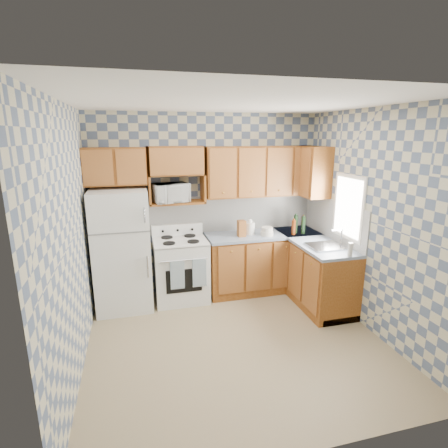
{
  "coord_description": "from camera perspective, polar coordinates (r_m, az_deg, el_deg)",
  "views": [
    {
      "loc": [
        -1.07,
        -3.53,
        2.38
      ],
      "look_at": [
        0.05,
        0.75,
        1.25
      ],
      "focal_mm": 28.0,
      "sensor_mm": 36.0,
      "label": 1
    }
  ],
  "objects": [
    {
      "name": "right_wall",
      "position": [
        4.61,
        22.81,
        0.25
      ],
      "size": [
        0.02,
        3.2,
        2.7
      ],
      "primitive_type": "cube",
      "color": "slate",
      "rests_on": "ground"
    },
    {
      "name": "upper_cabinets_back",
      "position": [
        5.34,
        6.26,
        8.55
      ],
      "size": [
        1.75,
        0.33,
        0.74
      ],
      "primitive_type": "cube",
      "color": "#66300D",
      "rests_on": "back_wall"
    },
    {
      "name": "upper_cabinets_fridge",
      "position": [
        4.99,
        -17.34,
        8.97
      ],
      "size": [
        0.82,
        0.33,
        0.5
      ],
      "primitive_type": "cube",
      "color": "#66300D",
      "rests_on": "back_wall"
    },
    {
      "name": "back_wall",
      "position": [
        5.35,
        -2.83,
        3.19
      ],
      "size": [
        3.4,
        0.02,
        2.7
      ],
      "primitive_type": "cube",
      "color": "slate",
      "rests_on": "ground"
    },
    {
      "name": "dish_towel_left",
      "position": [
        4.86,
        -7.61,
        -8.23
      ],
      "size": [
        0.19,
        0.02,
        0.41
      ],
      "primitive_type": "cube",
      "color": "navy",
      "rests_on": "stove_body"
    },
    {
      "name": "window",
      "position": [
        4.93,
        19.66,
        2.61
      ],
      "size": [
        0.02,
        0.66,
        0.86
      ],
      "primitive_type": "cube",
      "color": "silver",
      "rests_on": "right_wall"
    },
    {
      "name": "base_cabinets_back",
      "position": [
        5.54,
        6.36,
        -6.26
      ],
      "size": [
        1.75,
        0.6,
        0.88
      ],
      "primitive_type": "cube",
      "color": "#66300D",
      "rests_on": "floor"
    },
    {
      "name": "sink",
      "position": [
        4.91,
        16.38,
        -3.53
      ],
      "size": [
        0.48,
        0.4,
        0.03
      ],
      "primitive_type": "cube",
      "color": "#B7B7BC",
      "rests_on": "countertop_right"
    },
    {
      "name": "microwave_shelf",
      "position": [
        5.09,
        -7.64,
        3.5
      ],
      "size": [
        0.8,
        0.33,
        0.03
      ],
      "primitive_type": "cube",
      "color": "#66300D",
      "rests_on": "back_wall"
    },
    {
      "name": "stove_body",
      "position": [
        5.22,
        -7.06,
        -7.51
      ],
      "size": [
        0.76,
        0.65,
        0.9
      ],
      "primitive_type": "cube",
      "color": "silver",
      "rests_on": "floor"
    },
    {
      "name": "floor",
      "position": [
        4.4,
        1.94,
        -18.49
      ],
      "size": [
        3.4,
        3.4,
        0.0
      ],
      "primitive_type": "plane",
      "color": "#8F7C59",
      "rests_on": "ground"
    },
    {
      "name": "base_cabinets_right",
      "position": [
        5.35,
        14.1,
        -7.38
      ],
      "size": [
        0.6,
        1.6,
        0.88
      ],
      "primitive_type": "cube",
      "color": "#66300D",
      "rests_on": "floor"
    },
    {
      "name": "refrigerator",
      "position": [
        5.03,
        -16.3,
        -4.11
      ],
      "size": [
        0.75,
        0.7,
        1.68
      ],
      "primitive_type": "cube",
      "color": "silver",
      "rests_on": "floor"
    },
    {
      "name": "bottle_1",
      "position": [
        5.44,
        12.81,
        -0.2
      ],
      "size": [
        0.06,
        0.06,
        0.26
      ],
      "primitive_type": "cylinder",
      "color": "black",
      "rests_on": "countertop_back"
    },
    {
      "name": "food_containers",
      "position": [
        5.26,
        7.05,
        -1.19
      ],
      "size": [
        0.19,
        0.19,
        0.13
      ],
      "primitive_type": null,
      "color": "beige",
      "rests_on": "countertop_back"
    },
    {
      "name": "backsplash_back",
      "position": [
        5.46,
        1.33,
        1.84
      ],
      "size": [
        2.6,
        0.02,
        0.56
      ],
      "primitive_type": "cube",
      "color": "white",
      "rests_on": "back_wall"
    },
    {
      "name": "backguard",
      "position": [
        5.3,
        -7.64,
        -0.89
      ],
      "size": [
        0.76,
        0.08,
        0.17
      ],
      "primitive_type": "cube",
      "color": "silver",
      "rests_on": "cooktop"
    },
    {
      "name": "soap_bottle",
      "position": [
        4.61,
        19.92,
        -3.92
      ],
      "size": [
        0.06,
        0.06,
        0.17
      ],
      "primitive_type": "cylinder",
      "color": "beige",
      "rests_on": "countertop_right"
    },
    {
      "name": "bottle_0",
      "position": [
        5.45,
        11.6,
        -0.02
      ],
      "size": [
        0.06,
        0.06,
        0.28
      ],
      "primitive_type": "cylinder",
      "color": "black",
      "rests_on": "countertop_back"
    },
    {
      "name": "dish_towel_right",
      "position": [
        4.9,
        -4.04,
        -7.93
      ],
      "size": [
        0.19,
        0.02,
        0.41
      ],
      "primitive_type": "cube",
      "color": "navy",
      "rests_on": "stove_body"
    },
    {
      "name": "bottle_3",
      "position": [
        5.35,
        11.28,
        -0.56
      ],
      "size": [
        0.06,
        0.06,
        0.22
      ],
      "primitive_type": "cylinder",
      "color": "#56220A",
      "rests_on": "countertop_back"
    },
    {
      "name": "countertop_right",
      "position": [
        5.2,
        14.36,
        -2.68
      ],
      "size": [
        0.63,
        1.6,
        0.04
      ],
      "primitive_type": "cube",
      "color": "slate",
      "rests_on": "base_cabinets_right"
    },
    {
      "name": "backsplash_right",
      "position": [
        5.27,
        17.37,
        0.72
      ],
      "size": [
        0.02,
        1.6,
        0.56
      ],
      "primitive_type": "cube",
      "color": "white",
      "rests_on": "right_wall"
    },
    {
      "name": "countertop_back",
      "position": [
        5.4,
        6.52,
        -1.7
      ],
      "size": [
        1.77,
        0.63,
        0.04
      ],
      "primitive_type": "cube",
      "color": "slate",
      "rests_on": "base_cabinets_back"
    },
    {
      "name": "bottle_2",
      "position": [
        5.55,
        12.8,
        -0.0
      ],
      "size": [
        0.06,
        0.06,
        0.24
      ],
      "primitive_type": "cylinder",
      "color": "#56220A",
      "rests_on": "countertop_back"
    },
    {
      "name": "cooktop",
      "position": [
        5.07,
        -7.22,
        -2.72
      ],
      "size": [
        0.76,
        0.65,
        0.02
      ],
      "primitive_type": "cube",
      "color": "silver",
      "rests_on": "stove_body"
    },
    {
      "name": "electric_kettle",
      "position": [
        5.28,
        4.25,
        -0.71
      ],
      "size": [
        0.15,
        0.15,
        0.19
      ],
      "primitive_type": "cylinder",
      "color": "silver",
      "rests_on": "countertop_back"
    },
    {
      "name": "microwave",
      "position": [
        5.03,
        -8.74,
        5.05
      ],
      "size": [
        0.55,
        0.44,
        0.27
      ],
      "primitive_type": "imported",
      "rotation": [
        0.0,
        0.0,
        0.26
      ],
      "color": "silver",
      "rests_on": "microwave_shelf"
    },
    {
      "name": "knife_block",
      "position": [
        5.16,
        2.87,
        -0.73
      ],
      "size": [
        0.12,
        0.12,
        0.24
      ],
      "primitive_type": "cube",
      "rotation": [
        0.0,
        0.0,
        0.04
      ],
      "color": "brown",
      "rests_on": "countertop_back"
    },
    {
      "name": "upper_cabinets_right",
      "position": [
        5.47,
        14.0,
        8.34
      ],
      "size": [
        0.33,
        0.7,
        0.74
      ],
      "primitive_type": "cube",
      "color": "#66300D",
      "rests_on": "right_wall"
    }
  ]
}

